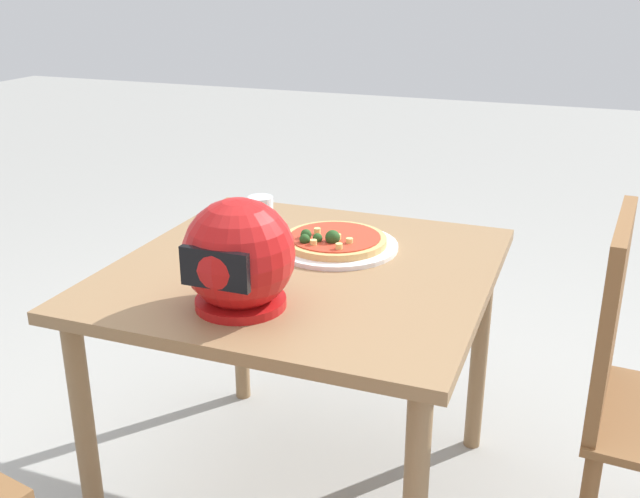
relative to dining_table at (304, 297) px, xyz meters
name	(u,v)px	position (x,y,z in m)	size (l,w,h in m)	color
ground_plane	(306,494)	(0.00, 0.00, -0.61)	(14.00, 14.00, 0.00)	#9E9E99
dining_table	(304,297)	(0.00, 0.00, 0.00)	(0.92, 0.93, 0.70)	olive
pizza_plate	(335,246)	(-0.03, -0.15, 0.09)	(0.34, 0.34, 0.01)	white
pizza	(334,240)	(-0.03, -0.14, 0.11)	(0.27, 0.27, 0.05)	tan
motorcycle_helmet	(239,257)	(0.04, 0.27, 0.20)	(0.24, 0.24, 0.24)	#B21414
drinking_glass	(261,216)	(0.20, -0.18, 0.14)	(0.07, 0.07, 0.11)	silver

